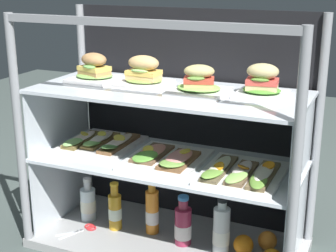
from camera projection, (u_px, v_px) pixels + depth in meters
ground_plane at (168, 248)px, 2.16m from camera, size 6.00×6.00×0.02m
case_base_deck at (168, 242)px, 2.15m from camera, size 1.12×0.51×0.04m
case_frame at (181, 119)px, 2.11m from camera, size 1.12×0.51×0.97m
riser_lower_tier at (168, 201)px, 2.09m from camera, size 1.05×0.44×0.34m
shelf_lower_glass at (168, 162)px, 2.04m from camera, size 1.07×0.46×0.01m
riser_upper_tier at (168, 128)px, 2.00m from camera, size 1.05×0.44×0.27m
shelf_upper_glass at (168, 92)px, 1.96m from camera, size 1.07×0.46×0.01m
plated_roll_sandwich_left_of_center at (94, 70)px, 2.11m from camera, size 0.19×0.19×0.12m
plated_roll_sandwich_near_left_corner at (144, 74)px, 2.03m from camera, size 0.20×0.20×0.12m
plated_roll_sandwich_center at (199, 84)px, 1.89m from camera, size 0.21×0.21×0.11m
plated_roll_sandwich_mid_right at (262, 83)px, 1.86m from camera, size 0.18×0.18×0.12m
open_sandwich_tray_near_right_corner at (100, 143)px, 2.18m from camera, size 0.29×0.34×0.06m
open_sandwich_tray_mid_right at (166, 158)px, 2.00m from camera, size 0.29×0.34×0.06m
open_sandwich_tray_left_of_center at (242, 173)px, 1.86m from camera, size 0.29×0.34×0.06m
juice_bottle_front_second at (88, 203)px, 2.29m from camera, size 0.07×0.07×0.20m
juice_bottle_back_left at (115, 210)px, 2.20m from camera, size 0.06×0.06×0.21m
juice_bottle_tucked_behind at (152, 211)px, 2.16m from camera, size 0.06×0.06×0.25m
juice_bottle_front_middle at (183, 226)px, 2.08m from camera, size 0.07×0.07×0.21m
juice_bottle_front_left_end at (221, 230)px, 2.01m from camera, size 0.07×0.07×0.23m
orange_fruit_beside_bottles at (243, 245)px, 2.01m from camera, size 0.08×0.08×0.08m
orange_fruit_rolled_forward at (267, 241)px, 2.05m from camera, size 0.08×0.08×0.08m
kitchen_scissors at (86, 229)px, 2.21m from camera, size 0.14×0.18×0.01m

